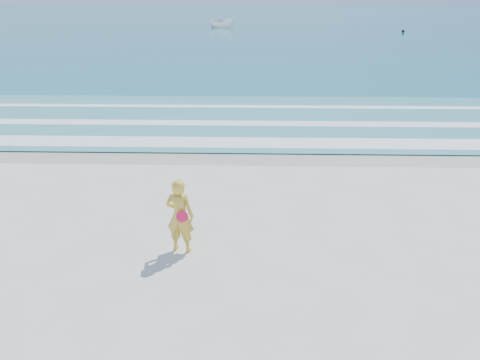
{
  "coord_description": "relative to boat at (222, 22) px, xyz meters",
  "views": [
    {
      "loc": [
        0.18,
        -7.47,
        5.67
      ],
      "look_at": [
        -0.13,
        4.0,
        1.0
      ],
      "focal_mm": 35.0,
      "sensor_mm": 36.0,
      "label": 1
    }
  ],
  "objects": [
    {
      "name": "shallow",
      "position": [
        4.86,
        -57.21,
        -0.84
      ],
      "size": [
        400.0,
        10.0,
        0.01
      ],
      "primitive_type": "cube",
      "color": "#59B7AD",
      "rests_on": "ocean"
    },
    {
      "name": "ground",
      "position": [
        4.86,
        -71.21,
        -0.88
      ],
      "size": [
        400.0,
        400.0,
        0.0
      ],
      "primitive_type": "plane",
      "color": "silver",
      "rests_on": "ground"
    },
    {
      "name": "foam_mid",
      "position": [
        4.86,
        -58.01,
        -0.83
      ],
      "size": [
        400.0,
        0.9,
        0.01
      ],
      "primitive_type": "cube",
      "color": "white",
      "rests_on": "shallow"
    },
    {
      "name": "foam_near",
      "position": [
        4.86,
        -60.91,
        -0.83
      ],
      "size": [
        400.0,
        1.4,
        0.01
      ],
      "primitive_type": "cube",
      "color": "white",
      "rests_on": "shallow"
    },
    {
      "name": "foam_far",
      "position": [
        4.86,
        -54.71,
        -0.83
      ],
      "size": [
        400.0,
        0.6,
        0.01
      ],
      "primitive_type": "cube",
      "color": "white",
      "rests_on": "shallow"
    },
    {
      "name": "wet_sand",
      "position": [
        4.86,
        -62.21,
        -0.88
      ],
      "size": [
        400.0,
        2.4,
        0.0
      ],
      "primitive_type": "cube",
      "color": "#B2A893",
      "rests_on": "ground"
    },
    {
      "name": "ocean",
      "position": [
        4.86,
        33.79,
        -0.86
      ],
      "size": [
        400.0,
        190.0,
        0.04
      ],
      "primitive_type": "cube",
      "color": "#19727F",
      "rests_on": "ground"
    },
    {
      "name": "buoy",
      "position": [
        26.31,
        -8.59,
        -0.63
      ],
      "size": [
        0.43,
        0.43,
        0.43
      ],
      "primitive_type": "sphere",
      "color": "black",
      "rests_on": "ocean"
    },
    {
      "name": "woman",
      "position": [
        3.41,
        -69.16,
        0.02
      ],
      "size": [
        0.73,
        0.56,
        1.79
      ],
      "color": "gold",
      "rests_on": "ground"
    },
    {
      "name": "boat",
      "position": [
        0.0,
        0.0,
        0.0
      ],
      "size": [
        4.63,
        2.77,
        1.68
      ],
      "primitive_type": "imported",
      "rotation": [
        0.0,
        0.0,
        1.29
      ],
      "color": "white",
      "rests_on": "ocean"
    }
  ]
}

